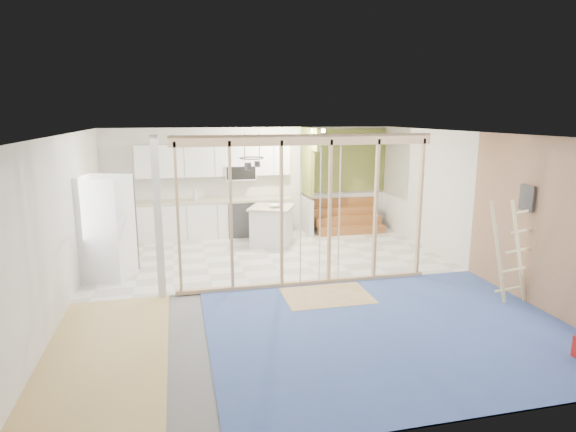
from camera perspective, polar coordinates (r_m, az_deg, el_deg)
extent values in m
cube|color=slate|center=(8.36, 0.06, -8.37)|extent=(7.00, 8.00, 0.01)
cube|color=white|center=(7.85, 0.06, 9.73)|extent=(7.00, 8.00, 0.01)
cube|color=silver|center=(11.88, -4.38, 4.16)|extent=(7.00, 0.01, 2.60)
cube|color=silver|center=(4.36, 12.38, -9.96)|extent=(7.00, 0.01, 2.60)
cube|color=silver|center=(7.99, -25.20, -0.80)|extent=(0.01, 8.00, 2.60)
cube|color=silver|center=(9.43, 21.25, 1.34)|extent=(0.01, 8.00, 2.60)
cube|color=silver|center=(10.22, -2.52, -4.51)|extent=(7.00, 4.00, 0.02)
cube|color=#3F569A|center=(6.93, 12.31, -13.06)|extent=(5.00, 4.00, 0.02)
cube|color=tan|center=(6.41, -21.03, -15.78)|extent=(1.50, 4.00, 0.02)
cube|color=tan|center=(7.94, 4.63, -9.40)|extent=(1.40, 1.00, 0.01)
cube|color=tan|center=(7.93, 2.20, 9.02)|extent=(4.40, 0.09, 0.18)
cube|color=tan|center=(8.42, 2.07, -7.88)|extent=(4.40, 0.09, 0.06)
cube|color=silver|center=(7.81, -15.12, -0.33)|extent=(0.12, 0.14, 2.60)
cube|color=tan|center=(7.80, -12.92, -0.23)|extent=(0.04, 0.09, 2.40)
cube|color=tan|center=(7.85, -6.78, 0.06)|extent=(0.04, 0.09, 2.40)
cube|color=tan|center=(7.98, -0.78, 0.35)|extent=(0.04, 0.09, 2.40)
cube|color=tan|center=(8.20, 4.96, 0.62)|extent=(0.04, 0.09, 2.40)
cube|color=tan|center=(8.49, 10.36, 0.86)|extent=(0.04, 0.09, 2.40)
cube|color=tan|center=(8.86, 15.35, 1.09)|extent=(0.04, 0.09, 2.40)
cylinder|color=silver|center=(8.04, 1.50, -0.15)|extent=(0.02, 0.02, 2.35)
cylinder|color=silver|center=(8.29, 6.09, 0.16)|extent=(0.02, 0.02, 2.35)
cylinder|color=silver|center=(8.16, 3.82, 0.01)|extent=(0.02, 0.02, 2.35)
cube|color=white|center=(11.63, -8.46, -0.40)|extent=(3.60, 0.60, 0.88)
cube|color=#B9AE91|center=(11.54, -8.53, 1.85)|extent=(3.66, 0.64, 0.05)
cube|color=white|center=(10.62, -20.41, -2.23)|extent=(0.60, 1.60, 0.88)
cube|color=#B9AE91|center=(10.52, -20.59, 0.23)|extent=(0.64, 1.64, 0.05)
cube|color=white|center=(11.54, -8.73, 6.58)|extent=(3.60, 0.34, 0.75)
cube|color=white|center=(11.59, -5.70, 5.19)|extent=(0.72, 0.38, 0.36)
cube|color=black|center=(11.40, -5.57, 5.08)|extent=(0.68, 0.02, 0.30)
cube|color=olive|center=(11.66, 2.30, 6.51)|extent=(0.10, 0.90, 1.60)
cube|color=silver|center=(11.86, 2.24, 0.01)|extent=(0.10, 0.90, 0.90)
cube|color=olive|center=(10.95, 3.31, 9.03)|extent=(0.10, 0.50, 0.50)
cube|color=olive|center=(12.39, 6.71, 6.53)|extent=(2.20, 0.04, 1.60)
cube|color=silver|center=(12.58, 6.57, 0.63)|extent=(2.20, 0.04, 0.90)
cube|color=#985C2C|center=(11.94, 7.55, -1.74)|extent=(1.70, 0.26, 0.20)
cube|color=#985C2C|center=(12.13, 7.14, -0.54)|extent=(1.70, 0.26, 0.20)
cube|color=#985C2C|center=(12.33, 6.75, 0.63)|extent=(1.70, 0.26, 0.20)
cube|color=#985C2C|center=(12.53, 6.37, 1.75)|extent=(1.70, 0.26, 0.20)
torus|color=black|center=(9.69, -4.28, 6.86)|extent=(0.52, 0.52, 0.02)
cylinder|color=black|center=(9.65, -5.19, 8.31)|extent=(0.01, 0.01, 0.50)
cylinder|color=black|center=(9.69, -3.41, 8.36)|extent=(0.01, 0.01, 0.50)
cylinder|color=#3C3C41|center=(9.59, -4.76, 5.90)|extent=(0.14, 0.14, 0.14)
cylinder|color=#3C3C41|center=(9.82, -3.66, 6.18)|extent=(0.12, 0.12, 0.12)
cube|color=tan|center=(7.88, 29.26, -1.35)|extent=(0.02, 4.00, 2.60)
cube|color=#3C3C41|center=(8.23, 26.47, 1.92)|extent=(0.04, 0.30, 0.40)
cylinder|color=#FFEABF|center=(11.11, 3.60, 10.05)|extent=(0.32, 0.32, 0.08)
cube|color=white|center=(9.15, -20.85, -1.33)|extent=(1.01, 0.99, 1.85)
cube|color=#3C3C41|center=(9.10, -18.42, -1.23)|extent=(0.26, 0.71, 1.81)
cube|color=silver|center=(10.83, -1.96, -1.36)|extent=(1.08, 1.08, 0.82)
cube|color=#B9AE91|center=(10.73, -1.98, 1.00)|extent=(1.21, 1.21, 0.05)
imported|color=white|center=(10.62, -1.46, 1.21)|extent=(0.28, 0.28, 0.07)
imported|color=silver|center=(11.47, -10.95, 2.57)|extent=(0.14, 0.14, 0.29)
imported|color=silver|center=(11.78, -0.77, 2.83)|extent=(0.11, 0.12, 0.21)
cube|color=beige|center=(8.04, 23.66, -4.06)|extent=(0.39, 0.13, 1.63)
cube|color=beige|center=(8.26, 25.66, -3.83)|extent=(0.39, 0.13, 1.63)
cube|color=beige|center=(8.35, 24.56, -7.90)|extent=(0.39, 0.13, 0.11)
cube|color=beige|center=(8.30, 25.11, -5.81)|extent=(0.39, 0.13, 0.11)
cube|color=beige|center=(8.25, 25.66, -3.68)|extent=(0.39, 0.13, 0.11)
cube|color=beige|center=(8.22, 26.21, -1.54)|extent=(0.39, 0.13, 0.11)
cube|color=beige|center=(8.20, 26.76, 0.62)|extent=(0.39, 0.13, 0.11)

